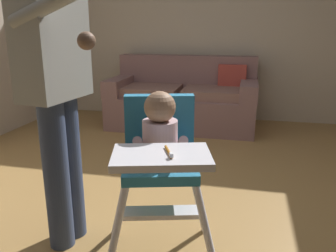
{
  "coord_description": "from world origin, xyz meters",
  "views": [
    {
      "loc": [
        0.55,
        -2.22,
        1.23
      ],
      "look_at": [
        0.2,
        -0.68,
        0.77
      ],
      "focal_mm": 37.48,
      "sensor_mm": 36.0,
      "label": 1
    }
  ],
  "objects": [
    {
      "name": "ground",
      "position": [
        0.0,
        0.0,
        -0.05
      ],
      "size": [
        6.01,
        6.65,
        0.1
      ],
      "primitive_type": "cube",
      "color": "#A67D46"
    },
    {
      "name": "wall_far",
      "position": [
        0.0,
        2.56,
        1.25
      ],
      "size": [
        5.21,
        0.06,
        2.51
      ],
      "primitive_type": "cube",
      "color": "beige",
      "rests_on": "ground"
    },
    {
      "name": "couch",
      "position": [
        -0.21,
        2.04,
        0.33
      ],
      "size": [
        1.79,
        0.86,
        0.86
      ],
      "rotation": [
        0.0,
        0.0,
        -1.57
      ],
      "color": "#886361",
      "rests_on": "ground"
    },
    {
      "name": "high_chair",
      "position": [
        0.16,
        -0.64,
        0.64
      ],
      "size": [
        0.74,
        0.83,
        0.94
      ],
      "rotation": [
        0.0,
        0.0,
        -1.31
      ],
      "color": "white",
      "rests_on": "ground"
    },
    {
      "name": "adult_standing",
      "position": [
        -0.43,
        -0.56,
        0.93
      ],
      "size": [
        0.51,
        0.54,
        1.65
      ],
      "rotation": [
        0.0,
        0.0,
        -0.14
      ],
      "color": "#354262",
      "rests_on": "ground"
    }
  ]
}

